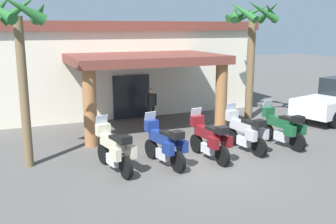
{
  "coord_description": "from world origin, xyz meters",
  "views": [
    {
      "loc": [
        -5.93,
        -10.23,
        4.36
      ],
      "look_at": [
        -0.07,
        2.84,
        1.2
      ],
      "focal_mm": 41.5,
      "sensor_mm": 36.0,
      "label": 1
    }
  ],
  "objects_px": {
    "motel_building": "(116,65)",
    "palm_tree_near_portico": "(252,30)",
    "motorcycle_green": "(283,128)",
    "palm_tree_roadside": "(19,36)",
    "motorcycle_cream": "(114,149)",
    "motorcycle_silver": "(245,132)",
    "motorcycle_maroon": "(210,139)",
    "motorcycle_blue": "(164,144)",
    "pedestrian": "(151,104)"
  },
  "relations": [
    {
      "from": "motorcycle_cream",
      "to": "motorcycle_blue",
      "type": "distance_m",
      "value": 1.61
    },
    {
      "from": "motorcycle_maroon",
      "to": "palm_tree_near_portico",
      "type": "height_order",
      "value": "palm_tree_near_portico"
    },
    {
      "from": "motel_building",
      "to": "motorcycle_silver",
      "type": "relative_size",
      "value": 6.45
    },
    {
      "from": "motorcycle_cream",
      "to": "motorcycle_silver",
      "type": "height_order",
      "value": "same"
    },
    {
      "from": "motorcycle_cream",
      "to": "motorcycle_silver",
      "type": "distance_m",
      "value": 4.82
    },
    {
      "from": "palm_tree_roadside",
      "to": "motorcycle_silver",
      "type": "bearing_deg",
      "value": -12.24
    },
    {
      "from": "motel_building",
      "to": "palm_tree_roadside",
      "type": "bearing_deg",
      "value": -123.12
    },
    {
      "from": "motorcycle_maroon",
      "to": "palm_tree_near_portico",
      "type": "xyz_separation_m",
      "value": [
        4.71,
        4.36,
        3.52
      ]
    },
    {
      "from": "motel_building",
      "to": "palm_tree_near_portico",
      "type": "height_order",
      "value": "palm_tree_near_portico"
    },
    {
      "from": "motorcycle_maroon",
      "to": "pedestrian",
      "type": "distance_m",
      "value": 5.23
    },
    {
      "from": "motorcycle_blue",
      "to": "motorcycle_silver",
      "type": "relative_size",
      "value": 0.99
    },
    {
      "from": "motorcycle_silver",
      "to": "palm_tree_near_portico",
      "type": "distance_m",
      "value": 6.24
    },
    {
      "from": "motorcycle_silver",
      "to": "pedestrian",
      "type": "height_order",
      "value": "pedestrian"
    },
    {
      "from": "motorcycle_maroon",
      "to": "palm_tree_near_portico",
      "type": "relative_size",
      "value": 0.39
    },
    {
      "from": "motel_building",
      "to": "pedestrian",
      "type": "height_order",
      "value": "motel_building"
    },
    {
      "from": "pedestrian",
      "to": "motorcycle_maroon",
      "type": "bearing_deg",
      "value": 179.04
    },
    {
      "from": "palm_tree_roadside",
      "to": "motorcycle_cream",
      "type": "bearing_deg",
      "value": -33.53
    },
    {
      "from": "motorcycle_blue",
      "to": "motorcycle_green",
      "type": "bearing_deg",
      "value": -98.59
    },
    {
      "from": "palm_tree_near_portico",
      "to": "motorcycle_maroon",
      "type": "bearing_deg",
      "value": -137.21
    },
    {
      "from": "motorcycle_silver",
      "to": "pedestrian",
      "type": "distance_m",
      "value": 5.24
    },
    {
      "from": "motel_building",
      "to": "motorcycle_silver",
      "type": "xyz_separation_m",
      "value": [
        1.95,
        -9.15,
        -1.64
      ]
    },
    {
      "from": "motorcycle_blue",
      "to": "pedestrian",
      "type": "relative_size",
      "value": 1.34
    },
    {
      "from": "motorcycle_silver",
      "to": "motorcycle_maroon",
      "type": "bearing_deg",
      "value": 93.64
    },
    {
      "from": "palm_tree_roadside",
      "to": "palm_tree_near_portico",
      "type": "relative_size",
      "value": 0.97
    },
    {
      "from": "motel_building",
      "to": "motorcycle_green",
      "type": "bearing_deg",
      "value": -67.31
    },
    {
      "from": "motel_building",
      "to": "motorcycle_maroon",
      "type": "relative_size",
      "value": 6.45
    },
    {
      "from": "motorcycle_green",
      "to": "palm_tree_near_portico",
      "type": "relative_size",
      "value": 0.39
    },
    {
      "from": "motorcycle_cream",
      "to": "palm_tree_near_portico",
      "type": "distance_m",
      "value": 9.6
    },
    {
      "from": "motel_building",
      "to": "motorcycle_maroon",
      "type": "xyz_separation_m",
      "value": [
        0.35,
        -9.39,
        -1.64
      ]
    },
    {
      "from": "motorcycle_maroon",
      "to": "motorcycle_cream",
      "type": "bearing_deg",
      "value": 82.08
    },
    {
      "from": "motorcycle_blue",
      "to": "pedestrian",
      "type": "xyz_separation_m",
      "value": [
        1.61,
        5.15,
        0.25
      ]
    },
    {
      "from": "motorcycle_blue",
      "to": "palm_tree_near_portico",
      "type": "relative_size",
      "value": 0.39
    },
    {
      "from": "motorcycle_green",
      "to": "palm_tree_near_portico",
      "type": "distance_m",
      "value": 5.67
    },
    {
      "from": "motorcycle_maroon",
      "to": "motorcycle_green",
      "type": "height_order",
      "value": "same"
    },
    {
      "from": "motel_building",
      "to": "motorcycle_maroon",
      "type": "height_order",
      "value": "motel_building"
    },
    {
      "from": "motel_building",
      "to": "motorcycle_maroon",
      "type": "distance_m",
      "value": 9.54
    },
    {
      "from": "motorcycle_green",
      "to": "palm_tree_near_portico",
      "type": "xyz_separation_m",
      "value": [
        1.49,
        4.19,
        3.52
      ]
    },
    {
      "from": "motorcycle_maroon",
      "to": "motorcycle_green",
      "type": "bearing_deg",
      "value": -90.84
    },
    {
      "from": "motel_building",
      "to": "pedestrian",
      "type": "xyz_separation_m",
      "value": [
        0.34,
        -4.17,
        -1.4
      ]
    },
    {
      "from": "motel_building",
      "to": "palm_tree_roadside",
      "type": "relative_size",
      "value": 2.62
    },
    {
      "from": "palm_tree_near_portico",
      "to": "motorcycle_blue",
      "type": "bearing_deg",
      "value": -145.87
    },
    {
      "from": "motorcycle_green",
      "to": "palm_tree_roadside",
      "type": "relative_size",
      "value": 0.41
    },
    {
      "from": "pedestrian",
      "to": "palm_tree_roadside",
      "type": "xyz_separation_m",
      "value": [
        -5.6,
        -3.42,
        3.15
      ]
    },
    {
      "from": "motorcycle_cream",
      "to": "motorcycle_maroon",
      "type": "distance_m",
      "value": 3.22
    },
    {
      "from": "pedestrian",
      "to": "palm_tree_roadside",
      "type": "relative_size",
      "value": 0.3
    },
    {
      "from": "motorcycle_silver",
      "to": "pedestrian",
      "type": "bearing_deg",
      "value": 12.89
    },
    {
      "from": "motorcycle_blue",
      "to": "motel_building",
      "type": "bearing_deg",
      "value": -17.4
    },
    {
      "from": "motel_building",
      "to": "motorcycle_cream",
      "type": "height_order",
      "value": "motel_building"
    },
    {
      "from": "motel_building",
      "to": "palm_tree_near_portico",
      "type": "distance_m",
      "value": 7.38
    },
    {
      "from": "motorcycle_cream",
      "to": "palm_tree_near_portico",
      "type": "relative_size",
      "value": 0.39
    }
  ]
}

